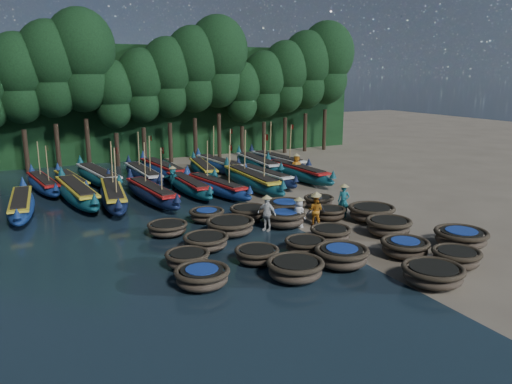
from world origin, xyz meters
name	(u,v)px	position (x,y,z in m)	size (l,w,h in m)	color
ground	(283,221)	(0.00, 0.00, 0.00)	(120.00, 120.00, 0.00)	#7B6F59
foliage_wall	(157,102)	(0.00, 23.50, 5.00)	(40.00, 3.00, 10.00)	black
coracle_3	(433,274)	(0.86, -9.60, 0.43)	(2.60, 2.60, 0.75)	brown
coracle_4	(456,258)	(2.96, -8.80, 0.44)	(1.97, 1.97, 0.77)	brown
coracle_5	(202,277)	(-6.82, -5.98, 0.42)	(2.39, 2.39, 0.73)	brown
coracle_6	(295,269)	(-3.42, -6.92, 0.45)	(2.21, 2.21, 0.78)	brown
coracle_7	(342,256)	(-1.10, -6.67, 0.48)	(2.66, 2.66, 0.83)	brown
coracle_8	(405,247)	(1.99, -6.94, 0.43)	(2.07, 2.07, 0.74)	brown
coracle_9	(461,237)	(5.12, -7.12, 0.46)	(2.57, 2.57, 0.79)	brown
coracle_10	(187,259)	(-6.68, -3.96, 0.39)	(2.10, 2.10, 0.68)	brown
coracle_11	(257,255)	(-3.95, -4.74, 0.37)	(1.87, 1.87, 0.65)	brown
coracle_12	(305,245)	(-1.53, -4.61, 0.36)	(1.82, 1.82, 0.63)	brown
coracle_13	(330,234)	(0.30, -3.90, 0.40)	(2.08, 2.08, 0.70)	brown
coracle_14	(388,226)	(3.31, -4.41, 0.47)	(2.22, 2.22, 0.83)	brown
coracle_15	(206,242)	(-5.25, -2.33, 0.39)	(2.26, 2.26, 0.68)	brown
coracle_16	(230,226)	(-3.44, -0.89, 0.44)	(2.47, 2.47, 0.78)	brown
coracle_17	(285,218)	(-0.47, -0.97, 0.48)	(2.27, 2.27, 0.83)	brown
coracle_18	(330,213)	(2.32, -0.94, 0.38)	(1.94, 1.94, 0.67)	brown
coracle_19	(372,212)	(4.16, -2.12, 0.47)	(2.84, 2.84, 0.82)	brown
coracle_20	(168,228)	(-6.18, 0.39, 0.36)	(2.29, 2.29, 0.64)	brown
coracle_21	(207,215)	(-3.66, 1.66, 0.38)	(1.87, 1.87, 0.66)	brown
coracle_22	(249,212)	(-1.54, 1.00, 0.41)	(2.06, 2.06, 0.72)	brown
coracle_23	(285,207)	(0.73, 1.02, 0.43)	(2.39, 2.39, 0.75)	brown
coracle_24	(319,201)	(3.19, 1.41, 0.39)	(1.93, 1.93, 0.67)	brown
long_boat_0	(21,205)	(-12.32, 7.66, 0.54)	(1.95, 7.97, 1.41)	navy
long_boat_1	(77,193)	(-9.22, 8.92, 0.61)	(2.37, 9.02, 1.59)	#0D4F4A
long_boat_2	(113,195)	(-7.34, 7.44, 0.58)	(2.50, 8.49, 3.63)	#0E1E35
long_boat_3	(151,193)	(-5.15, 7.07, 0.56)	(2.22, 8.22, 3.50)	#0E1E35
long_boat_4	(188,185)	(-2.42, 8.21, 0.52)	(1.52, 7.82, 1.38)	#0D4F4A
long_boat_5	(216,186)	(-0.94, 7.07, 0.53)	(2.65, 7.81, 3.36)	navy
long_boat_6	(252,180)	(1.81, 7.42, 0.61)	(1.69, 9.09, 3.86)	#0D4F4A
long_boat_7	(265,176)	(3.41, 8.62, 0.52)	(2.05, 7.77, 1.37)	#0E1E35
long_boat_8	(297,172)	(6.06, 8.53, 0.59)	(1.96, 8.74, 1.54)	#0D4F4A
long_boat_9	(43,184)	(-10.80, 12.99, 0.51)	(2.30, 7.47, 3.20)	navy
long_boat_10	(71,181)	(-9.04, 13.01, 0.49)	(2.28, 7.27, 1.29)	navy
long_boat_11	(98,176)	(-7.19, 13.50, 0.59)	(2.79, 8.74, 1.55)	#0D4F4A
long_boat_12	(143,174)	(-4.17, 12.91, 0.55)	(1.73, 8.21, 3.49)	#0E1E35
long_boat_13	(163,170)	(-2.43, 13.88, 0.58)	(2.41, 8.63, 1.53)	navy
long_boat_14	(203,169)	(0.45, 13.02, 0.52)	(2.47, 7.73, 1.37)	#0D4F4A
long_boat_15	(220,165)	(2.17, 13.85, 0.56)	(2.17, 8.30, 3.54)	navy
long_boat_16	(258,164)	(5.01, 12.79, 0.59)	(2.04, 8.77, 1.55)	#0D4F4A
long_boat_17	(278,161)	(7.03, 13.21, 0.59)	(2.27, 8.69, 3.70)	#0E1E35
fisherman_0	(299,212)	(0.13, -1.33, 0.82)	(0.69, 0.85, 1.70)	white
fisherman_1	(344,199)	(3.32, -0.77, 0.97)	(0.74, 0.75, 1.95)	#1B6A74
fisherman_2	(316,209)	(1.07, -1.45, 0.86)	(0.97, 0.99, 1.81)	#BE7119
fisherman_3	(316,209)	(1.16, -1.36, 0.87)	(1.12, 0.71, 1.85)	black
fisherman_4	(267,213)	(-1.55, -1.07, 0.92)	(0.91, 1.08, 1.93)	white
fisherman_5	(173,178)	(-3.02, 9.52, 0.81)	(1.13, 1.46, 1.74)	#1B6A74
fisherman_6	(296,166)	(6.19, 8.88, 0.95)	(0.95, 0.70, 2.00)	#BE7119
tree_2	(18,77)	(-11.40, 20.00, 7.32)	(4.51, 4.51, 10.63)	black
tree_3	(50,68)	(-9.10, 20.00, 8.00)	(4.92, 4.92, 11.60)	black
tree_4	(81,59)	(-6.80, 20.00, 8.67)	(5.34, 5.34, 12.58)	black
tree_5	(114,94)	(-4.50, 20.00, 5.97)	(3.68, 3.68, 8.68)	black
tree_6	(141,85)	(-2.20, 20.00, 6.65)	(4.09, 4.09, 9.65)	black
tree_7	(168,77)	(0.10, 20.00, 7.32)	(4.51, 4.51, 10.63)	black
tree_8	(193,68)	(2.40, 20.00, 8.00)	(4.92, 4.92, 11.60)	black
tree_9	(218,61)	(4.70, 20.00, 8.67)	(5.34, 5.34, 12.58)	black
tree_10	(242,92)	(7.00, 20.00, 5.97)	(3.68, 3.68, 8.68)	black
tree_11	(264,84)	(9.30, 20.00, 6.65)	(4.09, 4.09, 9.65)	black
tree_12	(286,76)	(11.60, 20.00, 7.32)	(4.51, 4.51, 10.63)	black
tree_13	(306,69)	(13.90, 20.00, 8.00)	(4.92, 4.92, 11.60)	black
tree_14	(327,62)	(16.20, 20.00, 8.67)	(5.34, 5.34, 12.58)	black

